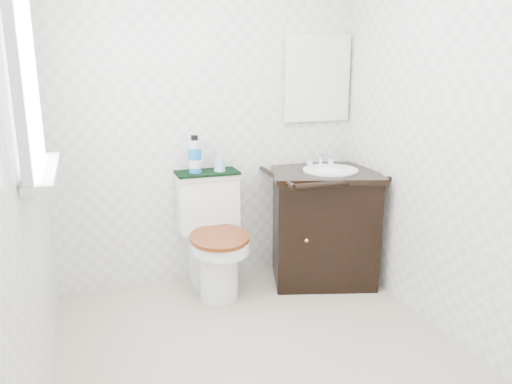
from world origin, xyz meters
TOP-DOWN VIEW (x-y plane):
  - floor at (0.00, 0.00)m, footprint 2.40×2.40m
  - wall_back at (0.00, 1.20)m, footprint 2.40×0.00m
  - wall_front at (0.00, -1.20)m, footprint 2.40×0.00m
  - wall_left at (-1.10, 0.00)m, footprint 0.00×2.40m
  - wall_right at (1.10, 0.00)m, footprint 0.00×2.40m
  - window at (-1.07, 0.25)m, footprint 0.02×0.70m
  - mirror at (0.82, 1.18)m, footprint 0.50×0.02m
  - toilet at (-0.05, 0.97)m, footprint 0.45×0.66m
  - vanity at (0.77, 0.90)m, footprint 0.90×0.83m
  - trash_bin at (-0.05, 1.10)m, footprint 0.21×0.19m
  - towel at (-0.05, 1.09)m, footprint 0.43×0.22m
  - mouthwash_bottle at (-0.13, 1.08)m, footprint 0.09×0.09m
  - cup at (0.04, 1.07)m, footprint 0.08×0.08m
  - soap_bar at (0.70, 1.03)m, footprint 0.07×0.04m

SIDE VIEW (x-z plane):
  - floor at x=0.00m, z-range 0.00..0.00m
  - trash_bin at x=-0.05m, z-range 0.00..0.27m
  - toilet at x=-0.05m, z-range -0.05..0.76m
  - vanity at x=0.77m, z-range -0.03..0.89m
  - towel at x=-0.05m, z-range 0.81..0.83m
  - soap_bar at x=0.70m, z-range 0.82..0.84m
  - cup at x=0.04m, z-range 0.83..0.93m
  - mouthwash_bottle at x=-0.13m, z-range 0.82..1.08m
  - wall_back at x=0.00m, z-range 0.00..2.40m
  - wall_front at x=0.00m, z-range 0.00..2.40m
  - wall_left at x=-1.10m, z-range 0.00..2.40m
  - wall_right at x=1.10m, z-range 0.00..2.40m
  - mirror at x=0.82m, z-range 1.15..1.75m
  - window at x=-1.07m, z-range 1.10..2.00m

